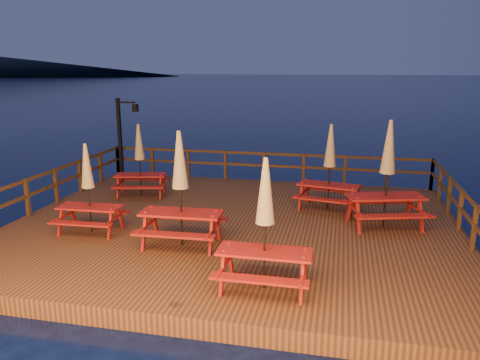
{
  "coord_description": "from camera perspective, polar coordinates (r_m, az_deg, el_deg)",
  "views": [
    {
      "loc": [
        2.76,
        -11.81,
        4.58
      ],
      "look_at": [
        0.03,
        0.6,
        1.47
      ],
      "focal_mm": 35.0,
      "sensor_mm": 36.0,
      "label": 1
    }
  ],
  "objects": [
    {
      "name": "deck",
      "position": [
        12.9,
        -0.72,
        -6.1
      ],
      "size": [
        12.0,
        10.0,
        0.4
      ],
      "primitive_type": "cube",
      "color": "#412314",
      "rests_on": "ground"
    },
    {
      "name": "picnic_table_3",
      "position": [
        13.95,
        10.87,
        1.71
      ],
      "size": [
        2.05,
        1.81,
        2.56
      ],
      "rotation": [
        0.0,
        0.0,
        -0.21
      ],
      "color": "maroon",
      "rests_on": "deck"
    },
    {
      "name": "ground",
      "position": [
        12.97,
        -0.72,
        -6.93
      ],
      "size": [
        500.0,
        500.0,
        0.0
      ],
      "primitive_type": "plane",
      "color": "black",
      "rests_on": "ground"
    },
    {
      "name": "picnic_table_2",
      "position": [
        15.6,
        -12.13,
        2.53
      ],
      "size": [
        1.92,
        1.7,
        2.36
      ],
      "rotation": [
        0.0,
        0.0,
        0.23
      ],
      "color": "maroon",
      "rests_on": "deck"
    },
    {
      "name": "railing",
      "position": [
        14.28,
        0.89,
        -0.08
      ],
      "size": [
        11.8,
        9.75,
        1.1
      ],
      "color": "#31200F",
      "rests_on": "deck"
    },
    {
      "name": "picnic_table_4",
      "position": [
        8.77,
        3.06,
        -5.18
      ],
      "size": [
        1.8,
        1.48,
        2.57
      ],
      "rotation": [
        0.0,
        0.0,
        0.0
      ],
      "color": "maroon",
      "rests_on": "deck"
    },
    {
      "name": "picnic_table_1",
      "position": [
        12.76,
        17.51,
        0.88
      ],
      "size": [
        2.37,
        2.13,
        2.84
      ],
      "rotation": [
        0.0,
        0.0,
        0.28
      ],
      "color": "maroon",
      "rests_on": "deck"
    },
    {
      "name": "picnic_table_5",
      "position": [
        10.97,
        -7.27,
        -0.88
      ],
      "size": [
        1.99,
        1.66,
        2.75
      ],
      "rotation": [
        0.0,
        0.0,
        0.04
      ],
      "color": "maroon",
      "rests_on": "deck"
    },
    {
      "name": "picnic_table_0",
      "position": [
        12.42,
        -18.01,
        -0.81
      ],
      "size": [
        1.67,
        1.39,
        2.31
      ],
      "rotation": [
        0.0,
        0.0,
        0.04
      ],
      "color": "maroon",
      "rests_on": "deck"
    },
    {
      "name": "deck_piles",
      "position": [
        13.08,
        -0.71,
        -8.16
      ],
      "size": [
        11.44,
        9.44,
        1.4
      ],
      "color": "#31200F",
      "rests_on": "ground"
    },
    {
      "name": "headland_left",
      "position": [
        259.27,
        -27.15,
        12.25
      ],
      "size": [
        180.0,
        84.0,
        9.0
      ],
      "primitive_type": "ellipsoid",
      "color": "black",
      "rests_on": "ground"
    },
    {
      "name": "lamp_post",
      "position": [
        18.44,
        -14.04,
        5.91
      ],
      "size": [
        0.85,
        0.18,
        3.0
      ],
      "color": "black",
      "rests_on": "deck"
    }
  ]
}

